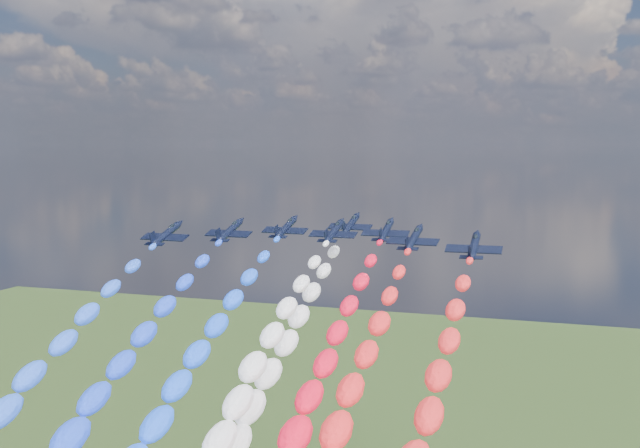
% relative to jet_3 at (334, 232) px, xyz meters
% --- Properties ---
extents(jet_0, '(10.31, 13.57, 6.89)m').
position_rel_jet_3_xyz_m(jet_0, '(-29.41, -15.00, 0.00)').
color(jet_0, black).
extents(jet_1, '(10.41, 13.64, 6.89)m').
position_rel_jet_3_xyz_m(jet_1, '(-20.27, -5.57, 0.00)').
color(jet_1, black).
extents(trail_1, '(5.55, 96.55, 49.89)m').
position_rel_jet_3_xyz_m(trail_1, '(-20.27, -56.20, -23.97)').
color(trail_1, blue).
extents(jet_2, '(10.27, 13.54, 6.89)m').
position_rel_jet_3_xyz_m(jet_2, '(-11.65, 3.53, 0.00)').
color(jet_2, black).
extents(trail_2, '(5.55, 96.55, 49.89)m').
position_rel_jet_3_xyz_m(trail_2, '(-11.65, -47.09, -23.97)').
color(trail_2, blue).
extents(jet_3, '(9.96, 13.32, 6.89)m').
position_rel_jet_3_xyz_m(jet_3, '(0.00, 0.00, 0.00)').
color(jet_3, black).
extents(trail_3, '(5.55, 96.55, 49.89)m').
position_rel_jet_3_xyz_m(trail_3, '(0.00, -50.63, -23.97)').
color(trail_3, white).
extents(jet_4, '(10.04, 13.38, 6.89)m').
position_rel_jet_3_xyz_m(jet_4, '(-0.82, 14.77, 0.00)').
color(jet_4, black).
extents(trail_4, '(5.55, 96.55, 49.89)m').
position_rel_jet_3_xyz_m(trail_4, '(-0.82, -35.86, -23.97)').
color(trail_4, silver).
extents(jet_5, '(9.61, 13.06, 6.89)m').
position_rel_jet_3_xyz_m(jet_5, '(9.46, 5.03, 0.00)').
color(jet_5, black).
extents(trail_5, '(5.55, 96.55, 49.89)m').
position_rel_jet_3_xyz_m(trail_5, '(9.46, -45.59, -23.97)').
color(trail_5, red).
extents(jet_6, '(10.27, 13.54, 6.89)m').
position_rel_jet_3_xyz_m(jet_6, '(17.52, -6.44, 0.00)').
color(jet_6, black).
extents(jet_7, '(9.85, 13.24, 6.89)m').
position_rel_jet_3_xyz_m(jet_7, '(29.62, -13.99, 0.00)').
color(jet_7, black).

